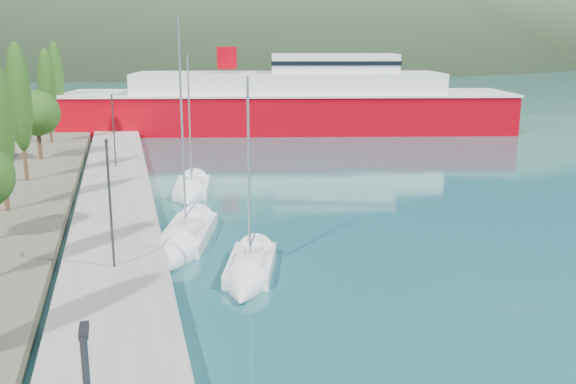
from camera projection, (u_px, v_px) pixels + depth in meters
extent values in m
plane|color=#1A5559|center=(162.00, 95.00, 134.37)|extent=(1400.00, 1400.00, 0.00)
cube|color=gray|center=(116.00, 204.00, 43.55)|extent=(5.00, 88.00, 0.80)
cylinder|color=#47301E|center=(6.00, 195.00, 40.63)|extent=(0.30, 0.30, 2.09)
cylinder|color=#47301E|center=(26.00, 166.00, 49.27)|extent=(0.30, 0.30, 2.31)
ellipsoid|color=#224814|center=(19.00, 97.00, 48.06)|extent=(1.80, 1.80, 8.19)
cylinder|color=#47301E|center=(40.00, 145.00, 58.10)|extent=(0.36, 0.36, 2.56)
sphere|color=#224814|center=(37.00, 113.00, 57.42)|extent=(4.10, 4.10, 4.10)
cylinder|color=#47301E|center=(51.00, 132.00, 67.62)|extent=(0.30, 0.30, 2.15)
ellipsoid|color=#224814|center=(47.00, 86.00, 66.49)|extent=(1.80, 1.80, 7.62)
cylinder|color=#47301E|center=(59.00, 120.00, 77.45)|extent=(0.30, 0.30, 2.29)
ellipsoid|color=#224814|center=(56.00, 76.00, 76.25)|extent=(1.80, 1.80, 8.11)
cube|color=#2D2D33|center=(84.00, 331.00, 10.19)|extent=(0.15, 0.50, 0.12)
cylinder|color=#2D2D33|center=(110.00, 206.00, 29.77)|extent=(0.12, 0.12, 6.00)
cube|color=#2D2D33|center=(106.00, 141.00, 29.31)|extent=(0.15, 0.50, 0.12)
cylinder|color=#2D2D33|center=(114.00, 131.00, 53.92)|extent=(0.12, 0.12, 6.00)
cube|color=#2D2D33|center=(112.00, 95.00, 53.46)|extent=(0.15, 0.50, 0.12)
cube|color=silver|center=(251.00, 267.00, 32.09)|extent=(3.66, 5.73, 0.85)
cube|color=silver|center=(250.00, 258.00, 31.62)|extent=(1.88, 2.42, 0.33)
cylinder|color=silver|center=(249.00, 172.00, 30.61)|extent=(0.12, 0.12, 8.99)
cone|color=silver|center=(243.00, 293.00, 28.78)|extent=(2.82, 3.02, 2.18)
cube|color=silver|center=(188.00, 236.00, 37.05)|extent=(4.31, 7.25, 0.96)
cube|color=silver|center=(186.00, 227.00, 36.46)|extent=(2.20, 3.04, 0.38)
cylinder|color=silver|center=(182.00, 127.00, 35.13)|extent=(0.12, 0.12, 11.79)
cone|color=silver|center=(172.00, 261.00, 32.80)|extent=(3.27, 3.76, 2.47)
cube|color=silver|center=(192.00, 189.00, 48.72)|extent=(3.39, 5.90, 0.95)
cube|color=silver|center=(192.00, 182.00, 48.21)|extent=(1.83, 2.45, 0.37)
cylinder|color=silver|center=(190.00, 121.00, 47.15)|extent=(0.12, 0.12, 9.52)
cone|color=silver|center=(189.00, 200.00, 45.27)|extent=(2.86, 2.99, 2.43)
cube|color=#A6000C|center=(288.00, 114.00, 81.27)|extent=(56.29, 23.24, 5.32)
cube|color=silver|center=(288.00, 93.00, 80.65)|extent=(56.74, 23.66, 0.29)
cube|color=silver|center=(288.00, 84.00, 80.39)|extent=(39.19, 17.59, 2.85)
cube|color=silver|center=(334.00, 63.00, 79.96)|extent=(16.61, 10.29, 2.28)
cylinder|color=#A6000C|center=(227.00, 58.00, 79.41)|extent=(2.47, 2.47, 2.66)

